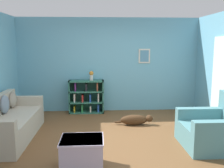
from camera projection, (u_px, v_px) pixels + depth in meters
ground_plane at (113, 139)px, 4.98m from camera, size 14.00×14.00×0.00m
wall_back at (109, 65)px, 7.00m from camera, size 5.60×0.13×2.60m
couch at (9, 123)px, 4.97m from camera, size 0.81×2.08×0.84m
bookshelf at (87, 97)px, 6.88m from camera, size 0.95×0.35×0.90m
recliner_chair at (216, 130)px, 4.57m from camera, size 1.06×1.04×0.97m
coffee_table at (82, 153)px, 3.77m from camera, size 0.65×0.55×0.47m
dog at (136, 120)px, 5.84m from camera, size 0.91×0.22×0.24m
vase at (91, 75)px, 6.77m from camera, size 0.12×0.12×0.26m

